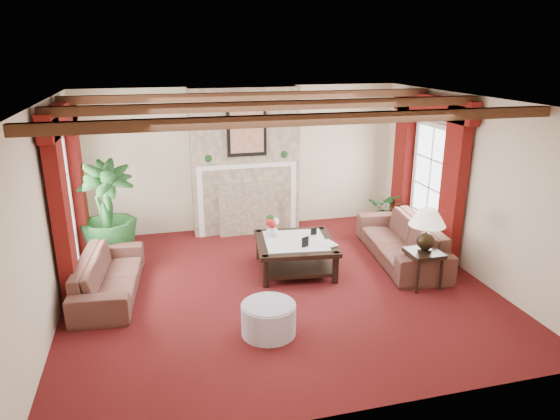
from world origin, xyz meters
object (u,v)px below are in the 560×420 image
object	(u,v)px
ottoman	(269,319)
sofa_left	(108,269)
side_table	(423,269)
sofa_right	(402,234)
coffee_table	(295,256)
potted_palm	(109,233)

from	to	relation	value
ottoman	sofa_left	bearing A→B (deg)	141.04
sofa_left	side_table	bearing A→B (deg)	-95.95
sofa_left	sofa_right	size ratio (longest dim) A/B	0.87
sofa_right	ottoman	xyz separation A→B (m)	(-2.65, -1.69, -0.24)
sofa_left	coffee_table	bearing A→B (deg)	-82.36
ottoman	potted_palm	bearing A→B (deg)	124.88
side_table	potted_palm	bearing A→B (deg)	153.94
coffee_table	ottoman	world-z (taller)	coffee_table
sofa_right	coffee_table	bearing A→B (deg)	-83.29
potted_palm	ottoman	bearing A→B (deg)	-55.12
sofa_left	side_table	size ratio (longest dim) A/B	3.63
sofa_right	sofa_left	bearing A→B (deg)	-81.89
sofa_left	ottoman	bearing A→B (deg)	-123.57
sofa_left	sofa_right	distance (m)	4.61
sofa_left	potted_palm	world-z (taller)	potted_palm
coffee_table	ottoman	xyz separation A→B (m)	(-0.83, -1.69, -0.05)
potted_palm	coffee_table	distance (m)	3.09
sofa_right	side_table	world-z (taller)	sofa_right
sofa_left	sofa_right	xyz separation A→B (m)	(4.61, 0.11, 0.06)
potted_palm	sofa_left	bearing A→B (deg)	-87.34
sofa_left	coffee_table	xyz separation A→B (m)	(2.78, 0.11, -0.14)
coffee_table	side_table	bearing A→B (deg)	-23.99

